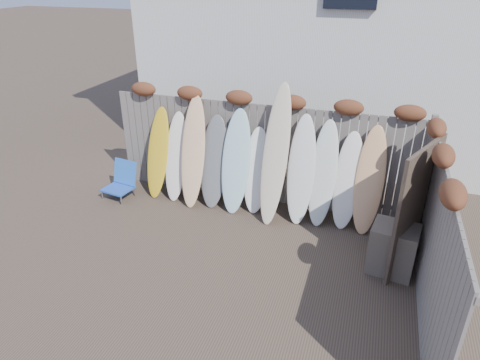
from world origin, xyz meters
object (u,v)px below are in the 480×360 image
(beach_chair, at_px, (122,180))
(wooden_crate, at_px, (393,249))
(lattice_panel, at_px, (415,209))
(surfboard_0, at_px, (158,153))

(beach_chair, bearing_deg, wooden_crate, -8.99)
(lattice_panel, bearing_deg, surfboard_0, -167.00)
(surfboard_0, bearing_deg, wooden_crate, -9.05)
(wooden_crate, relative_size, surfboard_0, 0.42)
(beach_chair, xyz_separation_m, wooden_crate, (5.32, -0.84, 0.05))
(wooden_crate, xyz_separation_m, lattice_panel, (0.22, 0.22, 0.63))
(wooden_crate, xyz_separation_m, surfboard_0, (-4.62, 1.19, 0.51))
(lattice_panel, bearing_deg, wooden_crate, -111.11)
(beach_chair, xyz_separation_m, surfboard_0, (0.70, 0.35, 0.56))
(lattice_panel, bearing_deg, beach_chair, -162.01)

